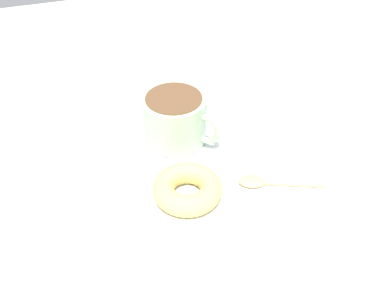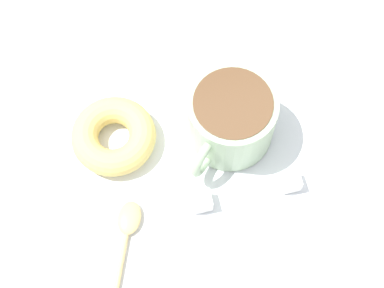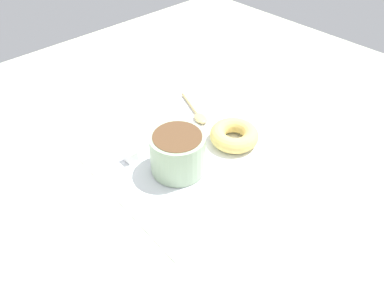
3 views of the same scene
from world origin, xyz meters
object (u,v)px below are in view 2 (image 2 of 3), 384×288
spoon (127,231)px  sugar_cube (202,201)px  coffee_cup (231,119)px  sugar_cube_extra (291,181)px  donut (114,139)px

spoon → sugar_cube: size_ratio=5.94×
sugar_cube → spoon: bearing=9.1°
coffee_cup → spoon: coffee_cup is taller
sugar_cube → sugar_cube_extra: (-9.40, -0.06, -0.01)cm
donut → sugar_cube: (-7.51, 8.50, -0.47)cm
coffee_cup → sugar_cube_extra: 8.98cm
coffee_cup → sugar_cube_extra: size_ratio=5.37×
spoon → sugar_cube: sugar_cube is taller
coffee_cup → sugar_cube: (4.62, 7.15, -2.72)cm
spoon → sugar_cube_extra: (-17.47, -1.36, 0.54)cm
coffee_cup → sugar_cube_extra: bearing=124.0°
coffee_cup → sugar_cube: size_ratio=5.32×
donut → spoon: bearing=86.7°
coffee_cup → donut: size_ratio=1.13×
spoon → coffee_cup: bearing=-146.3°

